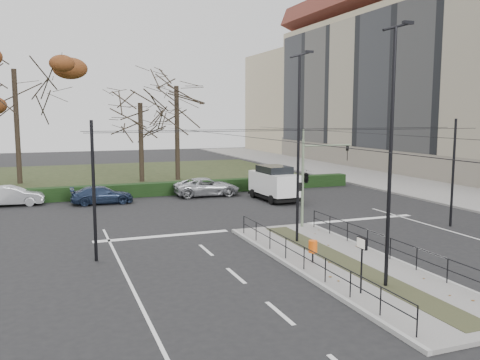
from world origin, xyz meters
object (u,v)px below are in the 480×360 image
at_px(traffic_light, 307,176).
at_px(litter_bin, 313,247).
at_px(rust_tree, 14,69).
at_px(parked_car_fourth, 207,187).
at_px(bare_tree_center, 140,109).
at_px(parked_car_third, 102,195).
at_px(white_van, 274,182).
at_px(parked_car_second, 12,196).
at_px(bare_tree_near, 176,93).
at_px(streetlamp_median_far, 299,146).
at_px(info_panel, 362,250).
at_px(streetlamp_median_near, 391,155).

height_order(traffic_light, litter_bin, traffic_light).
height_order(litter_bin, rust_tree, rust_tree).
bearing_deg(parked_car_fourth, litter_bin, 178.67).
distance_m(parked_car_fourth, bare_tree_center, 11.75).
bearing_deg(parked_car_fourth, parked_car_third, 97.72).
relative_size(litter_bin, parked_car_fourth, 0.19).
bearing_deg(traffic_light, rust_tree, 122.20).
relative_size(parked_car_fourth, white_van, 1.03).
relative_size(parked_car_second, rust_tree, 0.31).
height_order(bare_tree_center, bare_tree_near, bare_tree_near).
bearing_deg(streetlamp_median_far, info_panel, -99.89).
height_order(traffic_light, rust_tree, rust_tree).
xyz_separation_m(rust_tree, bare_tree_center, (10.45, -2.54, -3.41)).
height_order(streetlamp_median_near, rust_tree, rust_tree).
height_order(traffic_light, streetlamp_median_near, streetlamp_median_near).
xyz_separation_m(traffic_light, white_van, (2.19, 9.10, -1.61)).
distance_m(parked_car_second, bare_tree_near, 18.15).
xyz_separation_m(parked_car_third, bare_tree_center, (4.57, 10.24, 6.12)).
relative_size(streetlamp_median_far, parked_car_second, 2.18).
bearing_deg(bare_tree_center, info_panel, -86.68).
bearing_deg(streetlamp_median_far, parked_car_second, 129.84).
bearing_deg(bare_tree_center, rust_tree, 166.36).
bearing_deg(streetlamp_median_near, parked_car_second, 120.47).
distance_m(litter_bin, parked_car_second, 23.27).
distance_m(litter_bin, white_van, 16.24).
xyz_separation_m(streetlamp_median_far, parked_car_fourth, (0.22, 15.61, -4.04)).
xyz_separation_m(bare_tree_center, bare_tree_near, (3.41, 0.16, 1.46)).
bearing_deg(streetlamp_median_far, parked_car_fourth, 89.20).
height_order(streetlamp_median_near, white_van, streetlamp_median_near).
bearing_deg(parked_car_fourth, info_panel, 178.72).
bearing_deg(streetlamp_median_near, white_van, 77.48).
relative_size(streetlamp_median_far, parked_car_fourth, 1.80).
bearing_deg(traffic_light, parked_car_fourth, 98.10).
bearing_deg(parked_car_third, white_van, -102.43).
distance_m(streetlamp_median_far, parked_car_second, 21.52).
height_order(streetlamp_median_near, streetlamp_median_far, streetlamp_median_near).
height_order(info_panel, streetlamp_median_far, streetlamp_median_far).
xyz_separation_m(parked_car_second, bare_tree_near, (13.83, 9.05, 7.51)).
height_order(streetlamp_median_near, parked_car_fourth, streetlamp_median_near).
bearing_deg(bare_tree_near, white_van, -73.54).
height_order(parked_car_third, rust_tree, rust_tree).
bearing_deg(bare_tree_center, litter_bin, -85.79).
relative_size(parked_car_third, rust_tree, 0.32).
relative_size(litter_bin, white_van, 0.19).
distance_m(streetlamp_median_near, white_van, 19.61).
relative_size(parked_car_third, bare_tree_near, 0.37).
height_order(white_van, bare_tree_near, bare_tree_near).
bearing_deg(parked_car_second, info_panel, -147.76).
distance_m(parked_car_second, parked_car_fourth, 13.77).
bearing_deg(litter_bin, parked_car_third, 110.06).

